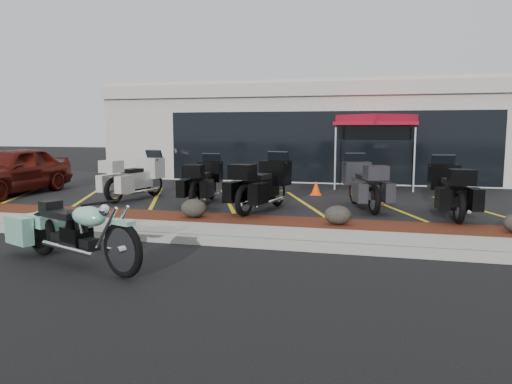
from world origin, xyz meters
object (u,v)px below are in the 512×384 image
(hero_cruiser, at_px, (123,241))
(traffic_cone, at_px, (316,188))
(parked_car, at_px, (10,171))
(popup_canopy, at_px, (376,121))
(touring_white, at_px, (154,173))

(hero_cruiser, relative_size, traffic_cone, 7.24)
(parked_car, relative_size, traffic_cone, 9.95)
(traffic_cone, xyz_separation_m, popup_canopy, (1.67, 2.78, 2.05))
(touring_white, height_order, traffic_cone, touring_white)
(popup_canopy, bearing_deg, traffic_cone, -113.38)
(hero_cruiser, xyz_separation_m, traffic_cone, (1.60, 8.80, -0.19))
(popup_canopy, bearing_deg, parked_car, -147.38)
(hero_cruiser, distance_m, touring_white, 8.02)
(hero_cruiser, xyz_separation_m, parked_car, (-7.53, 6.55, 0.33))
(hero_cruiser, height_order, traffic_cone, hero_cruiser)
(parked_car, bearing_deg, hero_cruiser, -41.36)
(touring_white, height_order, parked_car, parked_car)
(touring_white, relative_size, popup_canopy, 0.79)
(parked_car, bearing_deg, popup_canopy, 24.64)
(hero_cruiser, distance_m, parked_car, 9.98)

